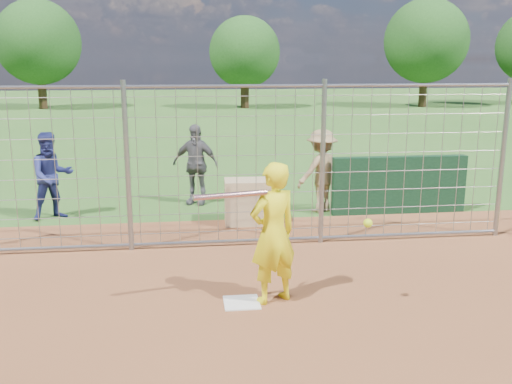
{
  "coord_description": "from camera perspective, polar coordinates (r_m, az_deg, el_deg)",
  "views": [
    {
      "loc": [
        -0.62,
        -6.59,
        2.89
      ],
      "look_at": [
        0.3,
        0.8,
        1.15
      ],
      "focal_mm": 40.0,
      "sensor_mm": 36.0,
      "label": 1
    }
  ],
  "objects": [
    {
      "name": "ground",
      "position": [
        7.23,
        -1.61,
        -10.44
      ],
      "size": [
        100.0,
        100.0,
        0.0
      ],
      "primitive_type": "plane",
      "color": "#2D591E",
      "rests_on": "ground"
    },
    {
      "name": "home_plate",
      "position": [
        7.04,
        -1.45,
        -11.01
      ],
      "size": [
        0.43,
        0.43,
        0.02
      ],
      "primitive_type": "cube",
      "color": "silver",
      "rests_on": "ground"
    },
    {
      "name": "dugout_wall",
      "position": [
        11.2,
        14.11,
        0.69
      ],
      "size": [
        2.6,
        0.2,
        1.1
      ],
      "primitive_type": "cube",
      "color": "#11381E",
      "rests_on": "ground"
    },
    {
      "name": "batter",
      "position": [
        6.81,
        1.73,
        -4.16
      ],
      "size": [
        0.75,
        0.64,
        1.73
      ],
      "primitive_type": "imported",
      "rotation": [
        0.0,
        0.0,
        3.57
      ],
      "color": "#FFF316",
      "rests_on": "ground"
    },
    {
      "name": "bystander_a",
      "position": [
        11.08,
        -19.75,
        1.52
      ],
      "size": [
        0.97,
        0.89,
        1.61
      ],
      "primitive_type": "imported",
      "rotation": [
        0.0,
        0.0,
        0.46
      ],
      "color": "navy",
      "rests_on": "ground"
    },
    {
      "name": "bystander_b",
      "position": [
        11.59,
        -6.09,
        2.77
      ],
      "size": [
        1.04,
        0.72,
        1.64
      ],
      "primitive_type": "imported",
      "rotation": [
        0.0,
        0.0,
        -0.38
      ],
      "color": "#535358",
      "rests_on": "ground"
    },
    {
      "name": "bystander_c",
      "position": [
        11.01,
        6.54,
        2.11
      ],
      "size": [
        1.18,
        0.96,
        1.6
      ],
      "primitive_type": "imported",
      "rotation": [
        0.0,
        0.0,
        3.56
      ],
      "color": "#937650",
      "rests_on": "ground"
    },
    {
      "name": "equipment_bin",
      "position": [
        10.21,
        -0.88,
        -0.97
      ],
      "size": [
        0.82,
        0.58,
        0.8
      ],
      "primitive_type": "cube",
      "rotation": [
        0.0,
        0.0,
        -0.04
      ],
      "color": "tan",
      "rests_on": "ground"
    },
    {
      "name": "equipment_in_play",
      "position": [
        6.42,
        0.82,
        -0.99
      ],
      "size": [
        2.02,
        0.39,
        0.4
      ],
      "color": "silver",
      "rests_on": "ground"
    },
    {
      "name": "backstop_fence",
      "position": [
        8.77,
        -2.92,
        2.41
      ],
      "size": [
        9.08,
        0.08,
        2.6
      ],
      "color": "gray",
      "rests_on": "ground"
    },
    {
      "name": "tree_line",
      "position": [
        34.93,
        -0.95,
        14.5
      ],
      "size": [
        44.66,
        6.72,
        6.48
      ],
      "color": "#3F2B19",
      "rests_on": "ground"
    }
  ]
}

